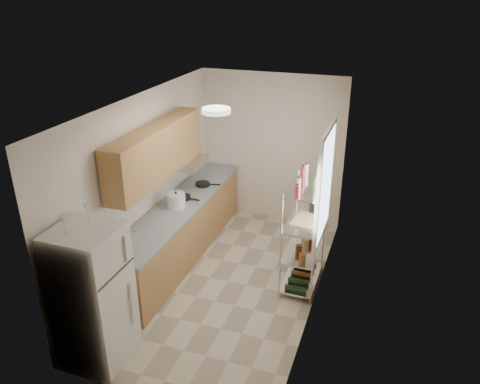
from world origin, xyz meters
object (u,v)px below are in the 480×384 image
object	(u,v)px
refrigerator	(93,296)
cutting_board	(307,221)
rice_cooker	(176,200)
espresso_machine	(318,201)
frying_pan_large	(182,197)

from	to	relation	value
refrigerator	cutting_board	world-z (taller)	refrigerator
rice_cooker	cutting_board	distance (m)	1.95
cutting_board	espresso_machine	size ratio (longest dim) A/B	1.41
frying_pan_large	cutting_board	world-z (taller)	cutting_board
frying_pan_large	cutting_board	bearing A→B (deg)	-6.26
refrigerator	espresso_machine	xyz separation A→B (m)	(1.99, 2.44, 0.35)
cutting_board	espresso_machine	distance (m)	0.39
refrigerator	rice_cooker	world-z (taller)	refrigerator
rice_cooker	cutting_board	bearing A→B (deg)	-1.30
rice_cooker	espresso_machine	world-z (taller)	espresso_machine
rice_cooker	cutting_board	xyz separation A→B (m)	(1.95, -0.04, 0.02)
rice_cooker	cutting_board	size ratio (longest dim) A/B	0.61
espresso_machine	refrigerator	bearing A→B (deg)	-126.09
frying_pan_large	cutting_board	xyz separation A→B (m)	(1.99, -0.33, 0.10)
rice_cooker	espresso_machine	distance (m)	2.06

